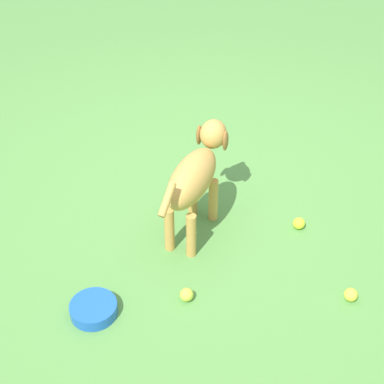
# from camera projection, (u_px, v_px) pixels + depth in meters

# --- Properties ---
(ground) EXTENTS (14.00, 14.00, 0.00)m
(ground) POSITION_uv_depth(u_px,v_px,m) (204.00, 212.00, 3.27)
(ground) COLOR #548C42
(dog) EXTENTS (0.80, 0.23, 0.54)m
(dog) POSITION_uv_depth(u_px,v_px,m) (196.00, 175.00, 2.94)
(dog) COLOR #C69347
(dog) RESTS_ON ground
(tennis_ball_0) EXTENTS (0.07, 0.07, 0.07)m
(tennis_ball_0) POSITION_uv_depth(u_px,v_px,m) (351.00, 295.00, 2.73)
(tennis_ball_0) COLOR #D4DB3C
(tennis_ball_0) RESTS_ON ground
(tennis_ball_1) EXTENTS (0.07, 0.07, 0.07)m
(tennis_ball_1) POSITION_uv_depth(u_px,v_px,m) (187.00, 295.00, 2.73)
(tennis_ball_1) COLOR #BFD43E
(tennis_ball_1) RESTS_ON ground
(tennis_ball_2) EXTENTS (0.07, 0.07, 0.07)m
(tennis_ball_2) POSITION_uv_depth(u_px,v_px,m) (299.00, 223.00, 3.14)
(tennis_ball_2) COLOR #D2E32E
(tennis_ball_2) RESTS_ON ground
(water_bowl) EXTENTS (0.22, 0.22, 0.06)m
(water_bowl) POSITION_uv_depth(u_px,v_px,m) (94.00, 309.00, 2.66)
(water_bowl) COLOR blue
(water_bowl) RESTS_ON ground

